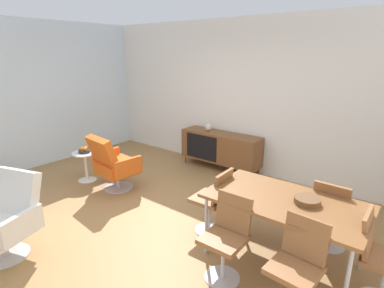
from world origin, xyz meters
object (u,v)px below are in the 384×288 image
(dining_table, at_px, (285,203))
(side_table_round, at_px, (86,163))
(dining_chair_front_right, at_px, (298,264))
(dining_chair_near_window, at_px, (214,199))
(armchair_black_shell, at_px, (5,216))
(dining_chair_back_right, at_px, (332,212))
(fruit_bowl, at_px, (84,150))
(sideboard, at_px, (220,147))
(lounge_chair_red, at_px, (113,163))
(dining_chair_front_left, at_px, (227,235))
(vase_cobalt, at_px, (208,127))
(dining_chair_far_end, at_px, (380,256))
(wooden_bowl_on_table, at_px, (307,200))

(dining_table, distance_m, side_table_round, 3.62)
(dining_chair_front_right, distance_m, dining_chair_near_window, 1.36)
(armchair_black_shell, xyz_separation_m, side_table_round, (-1.14, 1.74, -0.15))
(dining_chair_back_right, height_order, side_table_round, dining_chair_back_right)
(dining_chair_front_right, height_order, fruit_bowl, dining_chair_front_right)
(sideboard, height_order, dining_table, dining_table)
(sideboard, relative_size, lounge_chair_red, 1.69)
(dining_chair_front_left, height_order, dining_chair_near_window, same)
(dining_chair_front_right, bearing_deg, dining_chair_back_right, 90.31)
(dining_chair_front_left, bearing_deg, dining_chair_near_window, 133.80)
(dining_chair_back_right, height_order, lounge_chair_red, lounge_chair_red)
(dining_chair_near_window, bearing_deg, dining_table, -0.15)
(vase_cobalt, height_order, fruit_bowl, vase_cobalt)
(dining_chair_near_window, height_order, armchair_black_shell, armchair_black_shell)
(dining_chair_back_right, height_order, fruit_bowl, dining_chair_back_right)
(dining_table, relative_size, dining_chair_far_end, 1.87)
(dining_chair_back_right, xyz_separation_m, lounge_chair_red, (-3.24, -0.52, -0.00))
(dining_chair_far_end, relative_size, lounge_chair_red, 0.90)
(dining_chair_far_end, bearing_deg, dining_chair_near_window, 179.93)
(lounge_chair_red, height_order, armchair_black_shell, same)
(dining_chair_near_window, xyz_separation_m, armchair_black_shell, (-1.57, -1.76, -0.00))
(dining_chair_back_right, distance_m, dining_chair_near_window, 1.36)
(armchair_black_shell, bearing_deg, vase_cobalt, 87.84)
(dining_chair_front_left, xyz_separation_m, dining_chair_far_end, (1.24, 0.56, 0.00))
(wooden_bowl_on_table, relative_size, dining_chair_far_end, 0.30)
(side_table_round, bearing_deg, dining_chair_near_window, 0.49)
(dining_chair_back_right, xyz_separation_m, dining_chair_near_window, (-1.24, -0.56, 0.00))
(armchair_black_shell, bearing_deg, dining_chair_far_end, 27.73)
(dining_chair_front_right, relative_size, dining_chair_near_window, 1.00)
(side_table_round, bearing_deg, sideboard, 51.06)
(dining_chair_back_right, height_order, dining_chair_front_right, same)
(wooden_bowl_on_table, height_order, side_table_round, wooden_bowl_on_table)
(fruit_bowl, bearing_deg, dining_chair_far_end, 0.26)
(vase_cobalt, bearing_deg, dining_chair_back_right, -27.00)
(wooden_bowl_on_table, bearing_deg, dining_chair_back_right, 73.74)
(dining_chair_back_right, relative_size, dining_chair_far_end, 1.00)
(wooden_bowl_on_table, bearing_deg, dining_table, -163.87)
(dining_chair_back_right, bearing_deg, fruit_bowl, -171.65)
(armchair_black_shell, relative_size, side_table_round, 1.82)
(dining_chair_back_right, distance_m, lounge_chair_red, 3.28)
(dining_chair_back_right, distance_m, armchair_black_shell, 3.65)
(dining_chair_front_right, xyz_separation_m, lounge_chair_red, (-3.25, 0.60, -0.00))
(dining_table, height_order, side_table_round, dining_table)
(dining_chair_front_right, xyz_separation_m, side_table_round, (-3.95, 0.54, -0.15))
(vase_cobalt, relative_size, dining_table, 0.09)
(vase_cobalt, relative_size, wooden_bowl_on_table, 0.55)
(side_table_round, bearing_deg, dining_chair_front_right, -7.75)
(dining_chair_near_window, xyz_separation_m, side_table_round, (-2.71, -0.02, -0.15))
(wooden_bowl_on_table, relative_size, armchair_black_shell, 0.27)
(dining_chair_back_right, bearing_deg, armchair_black_shell, -140.46)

